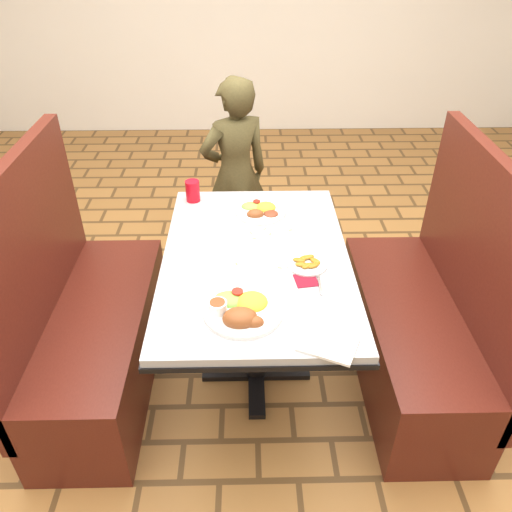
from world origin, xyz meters
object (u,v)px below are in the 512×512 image
(red_tumbler, at_px, (193,191))
(far_dinner_plate, at_px, (261,209))
(diner_person, at_px, (235,175))
(dining_table, at_px, (256,274))
(near_dinner_plate, at_px, (242,307))
(plantain_plate, at_px, (307,263))
(booth_bench_right, at_px, (421,326))
(booth_bench_left, at_px, (89,330))

(red_tumbler, bearing_deg, far_dinner_plate, -21.57)
(diner_person, bearing_deg, far_dinner_plate, 77.87)
(dining_table, distance_m, near_dinner_plate, 0.40)
(far_dinner_plate, height_order, plantain_plate, far_dinner_plate)
(near_dinner_plate, bearing_deg, booth_bench_right, 23.31)
(booth_bench_right, relative_size, red_tumbler, 11.12)
(booth_bench_left, bearing_deg, red_tumbler, 46.12)
(booth_bench_left, bearing_deg, far_dinner_plate, 24.18)
(plantain_plate, bearing_deg, booth_bench_left, 175.80)
(dining_table, relative_size, far_dinner_plate, 4.98)
(far_dinner_plate, xyz_separation_m, plantain_plate, (0.18, -0.45, -0.01))
(diner_person, distance_m, red_tumbler, 0.65)
(dining_table, bearing_deg, booth_bench_left, 180.00)
(diner_person, relative_size, plantain_plate, 7.26)
(dining_table, height_order, near_dinner_plate, near_dinner_plate)
(diner_person, xyz_separation_m, plantain_plate, (0.32, -1.16, 0.15))
(dining_table, distance_m, booth_bench_right, 0.86)
(booth_bench_right, bearing_deg, red_tumbler, 155.44)
(booth_bench_right, bearing_deg, diner_person, 129.80)
(diner_person, distance_m, plantain_plate, 1.21)
(near_dinner_plate, distance_m, red_tumbler, 0.91)
(near_dinner_plate, height_order, far_dinner_plate, near_dinner_plate)
(red_tumbler, bearing_deg, plantain_plate, -48.01)
(diner_person, distance_m, near_dinner_plate, 1.47)
(booth_bench_left, distance_m, diner_person, 1.32)
(near_dinner_plate, height_order, plantain_plate, near_dinner_plate)
(booth_bench_left, relative_size, red_tumbler, 11.12)
(red_tumbler, bearing_deg, booth_bench_right, -24.56)
(near_dinner_plate, bearing_deg, diner_person, 91.86)
(booth_bench_right, height_order, red_tumbler, booth_bench_right)
(dining_table, height_order, red_tumbler, red_tumbler)
(near_dinner_plate, bearing_deg, booth_bench_left, 153.36)
(booth_bench_left, bearing_deg, dining_table, 0.00)
(far_dinner_plate, height_order, red_tumbler, red_tumbler)
(plantain_plate, xyz_separation_m, red_tumbler, (-0.52, 0.58, 0.04))
(diner_person, height_order, red_tumbler, diner_person)
(booth_bench_left, height_order, plantain_plate, booth_bench_left)
(booth_bench_right, relative_size, plantain_plate, 7.14)
(booth_bench_left, height_order, far_dinner_plate, booth_bench_left)
(dining_table, distance_m, red_tumbler, 0.61)
(far_dinner_plate, bearing_deg, dining_table, -94.64)
(booth_bench_left, height_order, near_dinner_plate, booth_bench_left)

